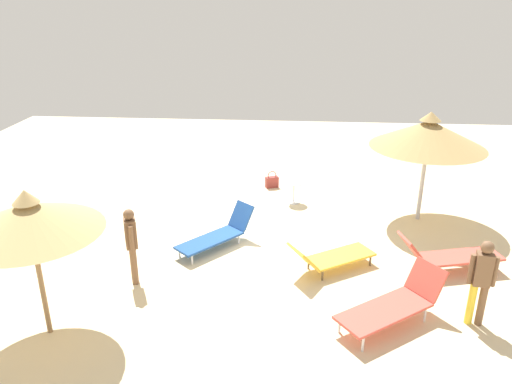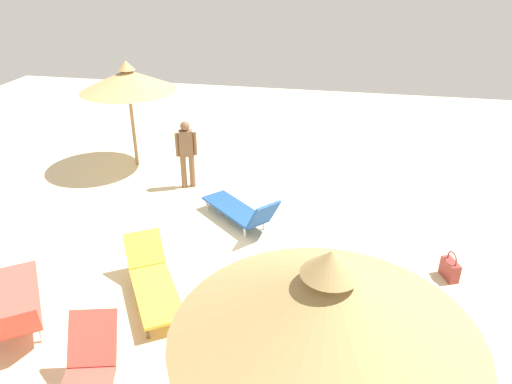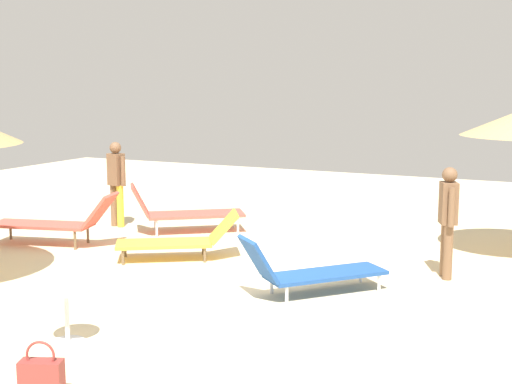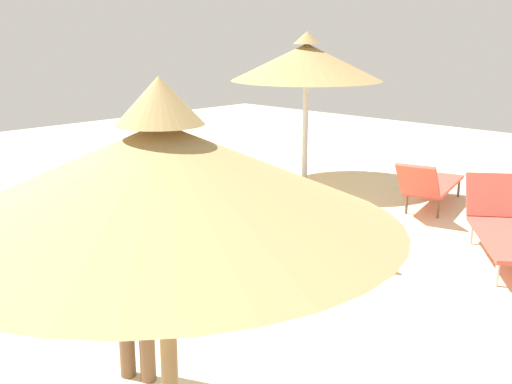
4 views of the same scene
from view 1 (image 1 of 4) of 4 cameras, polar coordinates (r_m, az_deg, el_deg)
The scene contains 11 objects.
ground at distance 11.40m, azimuth 2.80°, elevation -6.72°, with size 24.00×24.00×0.10m, color beige.
parasol_umbrella_near_left at distance 12.71m, azimuth 19.18°, elevation 6.32°, with size 2.77×2.77×2.79m.
parasol_umbrella_near_right at distance 8.51m, azimuth -24.60°, elevation -2.64°, with size 2.28×2.28×2.63m.
lounge_chair_edge at distance 10.98m, azimuth 21.04°, elevation -6.74°, with size 2.25×1.13×0.92m.
lounge_chair_far_right at distance 9.17m, azimuth 15.62°, elevation -12.16°, with size 2.05×1.77×0.91m.
lounge_chair_front at distance 10.50m, azimuth 8.48°, elevation -7.34°, with size 1.92×1.52×0.74m.
lounge_chair_far_left at distance 11.35m, azimuth -4.31°, elevation -4.75°, with size 1.70×1.82×0.83m.
person_standing_back at distance 10.05m, azimuth -14.10°, elevation -5.50°, with size 0.32×0.45×1.58m.
person_standing_center at distance 9.35m, azimuth 24.42°, elevation -9.00°, with size 0.46×0.26×1.62m.
handbag at distance 14.77m, azimuth 1.84°, elevation 1.20°, with size 0.41×0.30×0.51m.
side_table_round at distance 13.65m, azimuth 4.34°, elevation 0.35°, with size 0.50×0.50×0.59m.
Camera 1 is at (0.24, -10.00, 5.43)m, focal length 34.90 mm.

